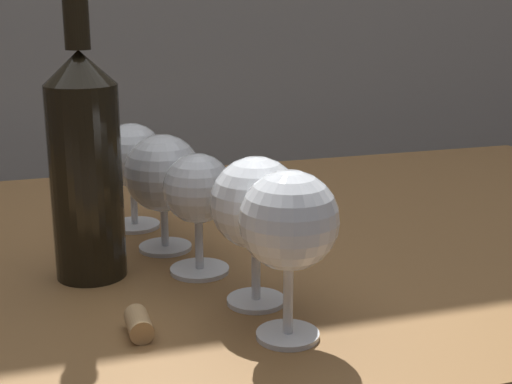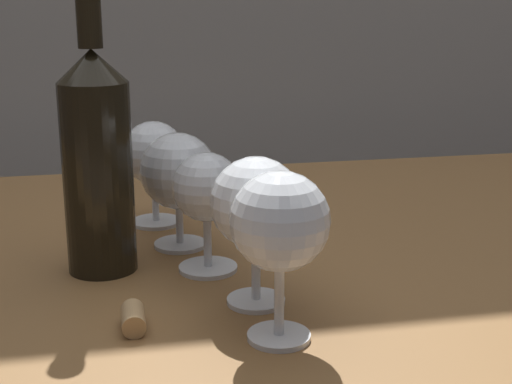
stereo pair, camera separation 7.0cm
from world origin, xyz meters
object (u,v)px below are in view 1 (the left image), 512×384
object	(u,v)px
wine_glass_cabernet	(163,175)
cork	(139,324)
wine_glass_merlot	(256,206)
wine_glass_port	(289,224)
wine_glass_white	(132,157)
wine_glass_pinot	(198,193)
wine_bottle	(85,160)

from	to	relation	value
wine_glass_cabernet	cork	size ratio (longest dim) A/B	3.34
wine_glass_merlot	cork	distance (m)	0.16
wine_glass_port	wine_glass_cabernet	world-z (taller)	wine_glass_port
wine_glass_port	wine_glass_white	xyz separation A→B (m)	(-0.08, 0.36, -0.01)
wine_glass_pinot	wine_glass_port	bearing A→B (deg)	-77.65
wine_glass_merlot	wine_glass_white	world-z (taller)	wine_glass_merlot
cork	wine_glass_port	bearing A→B (deg)	-19.39
wine_glass_white	wine_glass_pinot	bearing A→B (deg)	-76.10
wine_glass_port	wine_glass_merlot	world-z (taller)	wine_glass_port
wine_glass_merlot	wine_bottle	distance (m)	0.20
wine_glass_merlot	wine_glass_pinot	world-z (taller)	wine_glass_merlot
wine_glass_merlot	wine_glass_port	bearing A→B (deg)	-86.80
wine_glass_cabernet	cork	world-z (taller)	wine_glass_cabernet
wine_glass_port	cork	distance (m)	0.17
wine_glass_merlot	wine_glass_pinot	xyz separation A→B (m)	(-0.03, 0.10, -0.01)
wine_glass_pinot	wine_bottle	world-z (taller)	wine_bottle
wine_glass_merlot	wine_glass_white	xyz separation A→B (m)	(-0.08, 0.28, -0.01)
wine_glass_merlot	wine_glass_pinot	bearing A→B (deg)	109.43
wine_glass_port	wine_bottle	world-z (taller)	wine_bottle
wine_glass_pinot	wine_glass_white	size ratio (longest dim) A/B	0.97
wine_glass_merlot	wine_glass_cabernet	world-z (taller)	wine_glass_merlot
wine_bottle	cork	distance (m)	0.20
wine_glass_white	wine_bottle	distance (m)	0.17
wine_glass_white	cork	distance (m)	0.33
wine_bottle	cork	world-z (taller)	wine_bottle
wine_glass_merlot	wine_bottle	world-z (taller)	wine_bottle
wine_glass_white	wine_glass_port	bearing A→B (deg)	-76.87
wine_glass_pinot	wine_glass_white	xyz separation A→B (m)	(-0.04, 0.18, 0.00)
wine_glass_pinot	wine_glass_cabernet	distance (m)	0.09
wine_glass_cabernet	cork	xyz separation A→B (m)	(-0.07, -0.22, -0.08)
wine_glass_merlot	cork	size ratio (longest dim) A/B	3.55
wine_glass_pinot	wine_bottle	size ratio (longest dim) A/B	0.40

